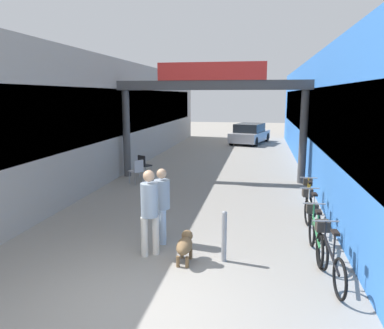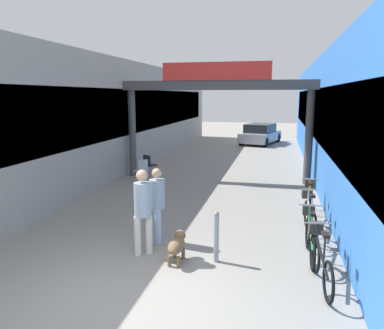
{
  "view_description": "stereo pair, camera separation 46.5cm",
  "coord_description": "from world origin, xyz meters",
  "px_view_note": "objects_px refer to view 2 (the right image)",
  "views": [
    {
      "loc": [
        1.83,
        -4.97,
        3.17
      ],
      "look_at": [
        0.0,
        4.98,
        1.3
      ],
      "focal_mm": 35.0,
      "sensor_mm": 36.0,
      "label": 1
    },
    {
      "loc": [
        2.29,
        -4.88,
        3.17
      ],
      "look_at": [
        0.0,
        4.98,
        1.3
      ],
      "focal_mm": 35.0,
      "sensor_mm": 36.0,
      "label": 2
    }
  ],
  "objects_px": {
    "dog_on_leash": "(177,244)",
    "pedestrian_with_dog": "(143,206)",
    "pedestrian_companion": "(157,200)",
    "bicycle_silver_third": "(310,215)",
    "bollard_post_metal": "(216,236)",
    "bicycle_green_second": "(310,235)",
    "cafe_chair_black_farther": "(149,164)",
    "bicycle_black_nearest": "(320,259)",
    "parked_car_silver": "(260,134)",
    "bicycle_orange_farthest": "(309,201)",
    "cafe_chair_aluminium_nearer": "(141,169)"
  },
  "relations": [
    {
      "from": "pedestrian_companion",
      "to": "bicycle_silver_third",
      "type": "xyz_separation_m",
      "value": [
        3.28,
        1.32,
        -0.5
      ]
    },
    {
      "from": "cafe_chair_black_farther",
      "to": "parked_car_silver",
      "type": "xyz_separation_m",
      "value": [
        3.73,
        11.53,
        0.1
      ]
    },
    {
      "from": "bicycle_black_nearest",
      "to": "pedestrian_companion",
      "type": "bearing_deg",
      "value": 160.89
    },
    {
      "from": "pedestrian_companion",
      "to": "bicycle_black_nearest",
      "type": "relative_size",
      "value": 0.97
    },
    {
      "from": "bicycle_black_nearest",
      "to": "bicycle_silver_third",
      "type": "distance_m",
      "value": 2.46
    },
    {
      "from": "bicycle_silver_third",
      "to": "bicycle_black_nearest",
      "type": "bearing_deg",
      "value": -90.02
    },
    {
      "from": "bicycle_green_second",
      "to": "pedestrian_with_dog",
      "type": "bearing_deg",
      "value": -168.25
    },
    {
      "from": "bicycle_black_nearest",
      "to": "cafe_chair_black_farther",
      "type": "relative_size",
      "value": 1.9
    },
    {
      "from": "cafe_chair_black_farther",
      "to": "bicycle_silver_third",
      "type": "bearing_deg",
      "value": -40.69
    },
    {
      "from": "bicycle_black_nearest",
      "to": "bollard_post_metal",
      "type": "distance_m",
      "value": 1.91
    },
    {
      "from": "pedestrian_with_dog",
      "to": "bicycle_black_nearest",
      "type": "distance_m",
      "value": 3.42
    },
    {
      "from": "bicycle_orange_farthest",
      "to": "parked_car_silver",
      "type": "height_order",
      "value": "parked_car_silver"
    },
    {
      "from": "cafe_chair_aluminium_nearer",
      "to": "parked_car_silver",
      "type": "height_order",
      "value": "parked_car_silver"
    },
    {
      "from": "dog_on_leash",
      "to": "pedestrian_with_dog",
      "type": "bearing_deg",
      "value": 167.82
    },
    {
      "from": "pedestrian_companion",
      "to": "parked_car_silver",
      "type": "xyz_separation_m",
      "value": [
        1.33,
        17.73,
        -0.29
      ]
    },
    {
      "from": "pedestrian_with_dog",
      "to": "parked_car_silver",
      "type": "distance_m",
      "value": 18.5
    },
    {
      "from": "bicycle_green_second",
      "to": "cafe_chair_black_farther",
      "type": "xyz_separation_m",
      "value": [
        -5.59,
        6.24,
        0.1
      ]
    },
    {
      "from": "bicycle_black_nearest",
      "to": "cafe_chair_aluminium_nearer",
      "type": "bearing_deg",
      "value": 131.72
    },
    {
      "from": "cafe_chair_aluminium_nearer",
      "to": "bicycle_black_nearest",
      "type": "bearing_deg",
      "value": -48.28
    },
    {
      "from": "pedestrian_companion",
      "to": "parked_car_silver",
      "type": "distance_m",
      "value": 17.79
    },
    {
      "from": "pedestrian_companion",
      "to": "cafe_chair_black_farther",
      "type": "relative_size",
      "value": 1.85
    },
    {
      "from": "bicycle_green_second",
      "to": "parked_car_silver",
      "type": "bearing_deg",
      "value": 95.98
    },
    {
      "from": "pedestrian_companion",
      "to": "bicycle_orange_farthest",
      "type": "bearing_deg",
      "value": 37.02
    },
    {
      "from": "cafe_chair_black_farther",
      "to": "bicycle_orange_farthest",
      "type": "bearing_deg",
      "value": -32.47
    },
    {
      "from": "dog_on_leash",
      "to": "bollard_post_metal",
      "type": "height_order",
      "value": "bollard_post_metal"
    },
    {
      "from": "pedestrian_companion",
      "to": "bicycle_orange_farthest",
      "type": "height_order",
      "value": "pedestrian_companion"
    },
    {
      "from": "pedestrian_companion",
      "to": "bicycle_silver_third",
      "type": "relative_size",
      "value": 0.97
    },
    {
      "from": "bicycle_silver_third",
      "to": "bicycle_orange_farthest",
      "type": "relative_size",
      "value": 1.0
    },
    {
      "from": "bicycle_black_nearest",
      "to": "cafe_chair_aluminium_nearer",
      "type": "height_order",
      "value": "bicycle_black_nearest"
    },
    {
      "from": "pedestrian_companion",
      "to": "parked_car_silver",
      "type": "bearing_deg",
      "value": 85.71
    },
    {
      "from": "pedestrian_companion",
      "to": "bollard_post_metal",
      "type": "distance_m",
      "value": 1.64
    },
    {
      "from": "dog_on_leash",
      "to": "parked_car_silver",
      "type": "height_order",
      "value": "parked_car_silver"
    },
    {
      "from": "dog_on_leash",
      "to": "bicycle_black_nearest",
      "type": "xyz_separation_m",
      "value": [
        2.6,
        -0.27,
        0.09
      ]
    },
    {
      "from": "dog_on_leash",
      "to": "bicycle_black_nearest",
      "type": "relative_size",
      "value": 0.44
    },
    {
      "from": "bicycle_green_second",
      "to": "cafe_chair_black_farther",
      "type": "relative_size",
      "value": 1.9
    },
    {
      "from": "dog_on_leash",
      "to": "parked_car_silver",
      "type": "relative_size",
      "value": 0.17
    },
    {
      "from": "bollard_post_metal",
      "to": "bicycle_orange_farthest",
      "type": "bearing_deg",
      "value": 59.11
    },
    {
      "from": "dog_on_leash",
      "to": "bollard_post_metal",
      "type": "bearing_deg",
      "value": 11.79
    },
    {
      "from": "dog_on_leash",
      "to": "pedestrian_companion",
      "type": "bearing_deg",
      "value": 128.0
    },
    {
      "from": "bicycle_silver_third",
      "to": "bicycle_orange_farthest",
      "type": "distance_m",
      "value": 1.22
    },
    {
      "from": "bicycle_green_second",
      "to": "bollard_post_metal",
      "type": "xyz_separation_m",
      "value": [
        -1.77,
        -0.69,
        0.08
      ]
    },
    {
      "from": "bicycle_black_nearest",
      "to": "cafe_chair_aluminium_nearer",
      "type": "relative_size",
      "value": 1.9
    },
    {
      "from": "bicycle_orange_farthest",
      "to": "pedestrian_with_dog",
      "type": "bearing_deg",
      "value": -136.57
    },
    {
      "from": "pedestrian_with_dog",
      "to": "cafe_chair_aluminium_nearer",
      "type": "xyz_separation_m",
      "value": [
        -2.24,
        5.83,
        -0.47
      ]
    },
    {
      "from": "bicycle_orange_farthest",
      "to": "cafe_chair_aluminium_nearer",
      "type": "xyz_separation_m",
      "value": [
        -5.67,
        2.59,
        0.1
      ]
    },
    {
      "from": "cafe_chair_aluminium_nearer",
      "to": "bollard_post_metal",
      "type": "bearing_deg",
      "value": -57.52
    },
    {
      "from": "pedestrian_with_dog",
      "to": "bicycle_silver_third",
      "type": "relative_size",
      "value": 1.04
    },
    {
      "from": "cafe_chair_aluminium_nearer",
      "to": "bicycle_orange_farthest",
      "type": "bearing_deg",
      "value": -24.54
    },
    {
      "from": "bicycle_silver_third",
      "to": "bollard_post_metal",
      "type": "height_order",
      "value": "bollard_post_metal"
    },
    {
      "from": "pedestrian_with_dog",
      "to": "bicycle_silver_third",
      "type": "height_order",
      "value": "pedestrian_with_dog"
    }
  ]
}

